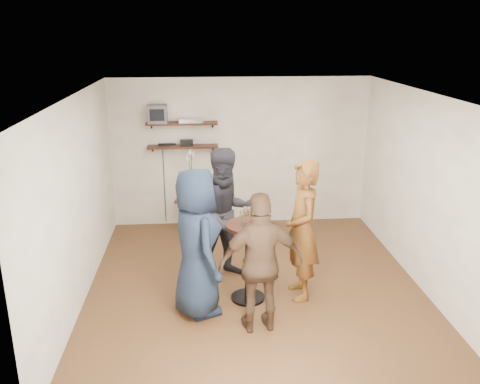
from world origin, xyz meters
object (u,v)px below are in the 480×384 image
object	(u,v)px
radio	(187,143)
person_navy	(196,243)
dvd_deck	(191,120)
person_plaid	(302,230)
side_table	(192,203)
person_dark	(227,215)
drinks_table	(248,251)
crt_monitor	(158,114)
person_brown	(261,263)

from	to	relation	value
radio	person_navy	xyz separation A→B (m)	(0.16, -2.92, -0.59)
dvd_deck	person_plaid	bearing A→B (deg)	-61.70
dvd_deck	side_table	size ratio (longest dim) A/B	0.68
dvd_deck	person_dark	xyz separation A→B (m)	(0.49, -2.01, -0.96)
drinks_table	person_navy	world-z (taller)	person_navy
person_dark	crt_monitor	bearing A→B (deg)	97.82
crt_monitor	dvd_deck	xyz separation A→B (m)	(0.55, 0.00, -0.12)
crt_monitor	person_brown	size ratio (longest dim) A/B	0.19
crt_monitor	dvd_deck	distance (m)	0.57
side_table	crt_monitor	bearing A→B (deg)	161.60
dvd_deck	person_brown	xyz separation A→B (m)	(0.80, -3.36, -1.06)
side_table	person_navy	world-z (taller)	person_navy
drinks_table	person_navy	size ratio (longest dim) A/B	0.57
crt_monitor	radio	xyz separation A→B (m)	(0.47, 0.00, -0.50)
radio	person_dark	distance (m)	2.17
crt_monitor	drinks_table	bearing A→B (deg)	-64.51
crt_monitor	person_plaid	size ratio (longest dim) A/B	0.17
crt_monitor	drinks_table	world-z (taller)	crt_monitor
drinks_table	person_plaid	bearing A→B (deg)	3.56
person_plaid	person_dark	bearing A→B (deg)	-127.03
crt_monitor	person_plaid	world-z (taller)	crt_monitor
crt_monitor	side_table	world-z (taller)	crt_monitor
drinks_table	person_plaid	size ratio (longest dim) A/B	0.57
crt_monitor	radio	distance (m)	0.68
radio	side_table	bearing A→B (deg)	-71.06
dvd_deck	person_plaid	world-z (taller)	dvd_deck
dvd_deck	side_table	world-z (taller)	dvd_deck
person_navy	person_brown	bearing A→B (deg)	-142.05
drinks_table	person_plaid	xyz separation A→B (m)	(0.69, 0.04, 0.25)
crt_monitor	person_navy	distance (m)	3.18
drinks_table	person_brown	distance (m)	0.72
crt_monitor	dvd_deck	bearing A→B (deg)	0.00
radio	person_brown	world-z (taller)	person_brown
person_dark	person_navy	world-z (taller)	person_dark
drinks_table	person_plaid	distance (m)	0.74
side_table	person_brown	size ratio (longest dim) A/B	0.35
crt_monitor	person_brown	world-z (taller)	crt_monitor
person_navy	side_table	bearing A→B (deg)	-19.07
radio	person_plaid	distance (m)	3.08
person_navy	drinks_table	bearing A→B (deg)	-90.00
person_dark	person_navy	bearing A→B (deg)	-134.21
dvd_deck	drinks_table	bearing A→B (deg)	-74.92
radio	person_plaid	bearing A→B (deg)	-60.25
radio	person_brown	xyz separation A→B (m)	(0.89, -3.36, -0.68)
person_navy	crt_monitor	bearing A→B (deg)	-9.05
crt_monitor	person_plaid	bearing A→B (deg)	-53.16
side_table	drinks_table	bearing A→B (deg)	-73.35
person_navy	radio	bearing A→B (deg)	-18.02
crt_monitor	person_plaid	xyz separation A→B (m)	(1.97, -2.62, -1.10)
crt_monitor	person_navy	world-z (taller)	crt_monitor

